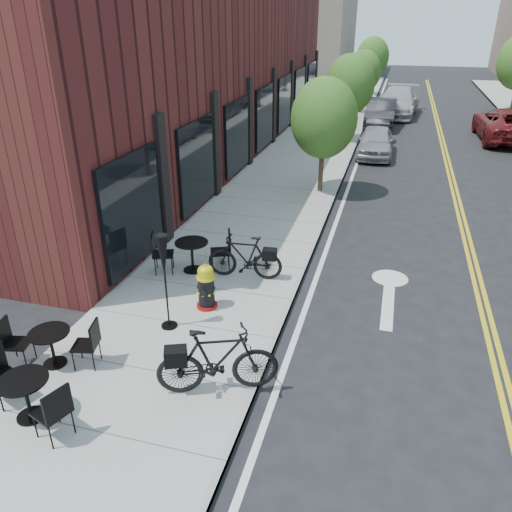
% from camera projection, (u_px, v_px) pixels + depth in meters
% --- Properties ---
extents(ground, '(120.00, 120.00, 0.00)m').
position_uv_depth(ground, '(277.00, 344.00, 9.55)').
color(ground, black).
rests_on(ground, ground).
extents(sidewalk_near, '(4.00, 70.00, 0.12)m').
position_uv_depth(sidewalk_near, '(287.00, 181.00, 18.67)').
color(sidewalk_near, '#9E9B93').
rests_on(sidewalk_near, ground).
extents(building_near, '(5.00, 28.00, 7.00)m').
position_uv_depth(building_near, '(208.00, 70.00, 21.71)').
color(building_near, '#451616').
rests_on(building_near, ground).
extents(bg_building_left, '(8.00, 14.00, 10.00)m').
position_uv_depth(bg_building_left, '(310.00, 21.00, 50.87)').
color(bg_building_left, '#726656').
rests_on(bg_building_left, ground).
extents(tree_near_a, '(2.20, 2.20, 3.81)m').
position_uv_depth(tree_near_a, '(324.00, 118.00, 16.35)').
color(tree_near_a, '#382B1E').
rests_on(tree_near_a, sidewalk_near).
extents(tree_near_b, '(2.30, 2.30, 3.98)m').
position_uv_depth(tree_near_b, '(350.00, 85.00, 23.23)').
color(tree_near_b, '#382B1E').
rests_on(tree_near_b, sidewalk_near).
extents(tree_near_c, '(2.10, 2.10, 3.67)m').
position_uv_depth(tree_near_c, '(363.00, 72.00, 30.24)').
color(tree_near_c, '#382B1E').
rests_on(tree_near_c, sidewalk_near).
extents(tree_near_d, '(2.40, 2.40, 4.11)m').
position_uv_depth(tree_near_d, '(372.00, 57.00, 37.06)').
color(tree_near_d, '#382B1E').
rests_on(tree_near_d, sidewalk_near).
extents(fire_hydrant, '(0.46, 0.46, 1.01)m').
position_uv_depth(fire_hydrant, '(206.00, 287.00, 10.32)').
color(fire_hydrant, maroon).
rests_on(fire_hydrant, sidewalk_near).
extents(bicycle_left, '(1.78, 0.64, 1.05)m').
position_uv_depth(bicycle_left, '(245.00, 257.00, 11.48)').
color(bicycle_left, black).
rests_on(bicycle_left, sidewalk_near).
extents(bicycle_right, '(2.04, 1.26, 1.18)m').
position_uv_depth(bicycle_right, '(218.00, 361.00, 7.95)').
color(bicycle_right, black).
rests_on(bicycle_right, sidewalk_near).
extents(bistro_set_a, '(1.76, 1.00, 0.93)m').
position_uv_depth(bistro_set_a, '(26.00, 393.00, 7.45)').
color(bistro_set_a, black).
rests_on(bistro_set_a, sidewalk_near).
extents(bistro_set_b, '(1.66, 0.84, 0.87)m').
position_uv_depth(bistro_set_b, '(51.00, 343.00, 8.62)').
color(bistro_set_b, black).
rests_on(bistro_set_b, sidewalk_near).
extents(bistro_set_c, '(1.85, 1.08, 0.98)m').
position_uv_depth(bistro_set_c, '(192.00, 252.00, 11.81)').
color(bistro_set_c, black).
rests_on(bistro_set_c, sidewalk_near).
extents(patio_umbrella, '(0.32, 0.32, 1.97)m').
position_uv_depth(patio_umbrella, '(164.00, 263.00, 9.25)').
color(patio_umbrella, black).
rests_on(patio_umbrella, sidewalk_near).
extents(parked_car_a, '(1.54, 3.75, 1.27)m').
position_uv_depth(parked_car_a, '(376.00, 142.00, 21.89)').
color(parked_car_a, '#93969A').
rests_on(parked_car_a, ground).
extents(parked_car_b, '(1.59, 4.47, 1.47)m').
position_uv_depth(parked_car_b, '(381.00, 113.00, 27.70)').
color(parked_car_b, black).
rests_on(parked_car_b, ground).
extents(parked_car_c, '(2.84, 5.88, 1.65)m').
position_uv_depth(parked_car_c, '(397.00, 102.00, 30.60)').
color(parked_car_c, '#B4B3B8').
rests_on(parked_car_c, ground).
extents(parked_car_far, '(2.77, 5.73, 1.57)m').
position_uv_depth(parked_car_far, '(507.00, 124.00, 24.52)').
color(parked_car_far, maroon).
rests_on(parked_car_far, ground).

